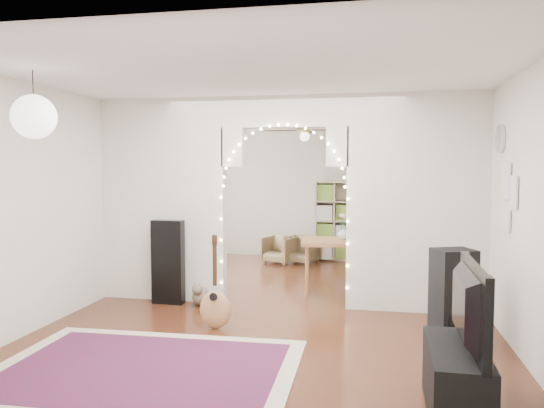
% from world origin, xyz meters
% --- Properties ---
extents(floor, '(7.50, 7.50, 0.00)m').
position_xyz_m(floor, '(0.00, 0.00, 0.00)').
color(floor, black).
rests_on(floor, ground).
extents(ceiling, '(5.00, 7.50, 0.02)m').
position_xyz_m(ceiling, '(0.00, 0.00, 2.70)').
color(ceiling, white).
rests_on(ceiling, wall_back).
extents(wall_back, '(5.00, 0.02, 2.70)m').
position_xyz_m(wall_back, '(0.00, 3.75, 1.35)').
color(wall_back, silver).
rests_on(wall_back, floor).
extents(wall_front, '(5.00, 0.02, 2.70)m').
position_xyz_m(wall_front, '(0.00, -3.75, 1.35)').
color(wall_front, silver).
rests_on(wall_front, floor).
extents(wall_left, '(0.02, 7.50, 2.70)m').
position_xyz_m(wall_left, '(-2.50, 0.00, 1.35)').
color(wall_left, silver).
rests_on(wall_left, floor).
extents(wall_right, '(0.02, 7.50, 2.70)m').
position_xyz_m(wall_right, '(2.50, 0.00, 1.35)').
color(wall_right, silver).
rests_on(wall_right, floor).
extents(divider_wall, '(5.00, 0.20, 2.70)m').
position_xyz_m(divider_wall, '(0.00, 0.00, 1.42)').
color(divider_wall, silver).
rests_on(divider_wall, floor).
extents(fairy_lights, '(1.64, 0.04, 1.60)m').
position_xyz_m(fairy_lights, '(0.00, -0.13, 1.55)').
color(fairy_lights, '#FFEABF').
rests_on(fairy_lights, divider_wall).
extents(window, '(0.04, 1.20, 1.40)m').
position_xyz_m(window, '(-2.47, 1.80, 1.50)').
color(window, white).
rests_on(window, wall_left).
extents(wall_clock, '(0.03, 0.31, 0.31)m').
position_xyz_m(wall_clock, '(2.48, -0.60, 2.10)').
color(wall_clock, white).
rests_on(wall_clock, wall_right).
extents(picture_frames, '(0.02, 0.50, 0.70)m').
position_xyz_m(picture_frames, '(2.48, -1.00, 1.50)').
color(picture_frames, white).
rests_on(picture_frames, wall_right).
extents(paper_lantern, '(0.40, 0.40, 0.40)m').
position_xyz_m(paper_lantern, '(-1.90, -2.40, 2.25)').
color(paper_lantern, white).
rests_on(paper_lantern, ceiling).
extents(ceiling_fan, '(1.10, 1.10, 0.30)m').
position_xyz_m(ceiling_fan, '(0.00, 2.00, 2.40)').
color(ceiling_fan, gold).
rests_on(ceiling_fan, ceiling).
extents(area_rug, '(2.73, 2.05, 0.02)m').
position_xyz_m(area_rug, '(-0.85, -2.46, 0.01)').
color(area_rug, maroon).
rests_on(area_rug, floor).
extents(guitar_case, '(0.43, 0.16, 1.10)m').
position_xyz_m(guitar_case, '(-1.51, -0.25, 0.55)').
color(guitar_case, black).
rests_on(guitar_case, floor).
extents(acoustic_guitar, '(0.37, 0.19, 0.89)m').
position_xyz_m(acoustic_guitar, '(-0.58, -1.18, 0.39)').
color(acoustic_guitar, '#AD7545').
rests_on(acoustic_guitar, floor).
extents(tabby_cat, '(0.21, 0.49, 0.33)m').
position_xyz_m(tabby_cat, '(-1.06, -0.27, 0.13)').
color(tabby_cat, brown).
rests_on(tabby_cat, floor).
extents(floor_speaker, '(0.47, 0.45, 0.97)m').
position_xyz_m(floor_speaker, '(1.93, -1.24, 0.49)').
color(floor_speaker, black).
rests_on(floor_speaker, floor).
extents(media_console, '(0.42, 1.01, 0.50)m').
position_xyz_m(media_console, '(1.74, -2.83, 0.25)').
color(media_console, black).
rests_on(media_console, floor).
extents(tv, '(0.16, 1.08, 0.62)m').
position_xyz_m(tv, '(1.74, -2.83, 0.81)').
color(tv, black).
rests_on(tv, media_console).
extents(bookcase, '(1.53, 0.83, 1.53)m').
position_xyz_m(bookcase, '(0.77, 3.46, 0.77)').
color(bookcase, '#C1B08C').
rests_on(bookcase, floor).
extents(dining_table, '(1.28, 0.92, 0.76)m').
position_xyz_m(dining_table, '(0.72, 0.83, 0.68)').
color(dining_table, brown).
rests_on(dining_table, floor).
extents(flower_vase, '(0.20, 0.20, 0.19)m').
position_xyz_m(flower_vase, '(0.72, 0.83, 0.85)').
color(flower_vase, white).
rests_on(flower_vase, dining_table).
extents(dining_chair_left, '(0.70, 0.71, 0.51)m').
position_xyz_m(dining_chair_left, '(-0.17, 2.98, 0.26)').
color(dining_chair_left, brown).
rests_on(dining_chair_left, floor).
extents(dining_chair_right, '(0.69, 0.70, 0.50)m').
position_xyz_m(dining_chair_right, '(-0.58, 2.93, 0.25)').
color(dining_chair_right, brown).
rests_on(dining_chair_right, floor).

